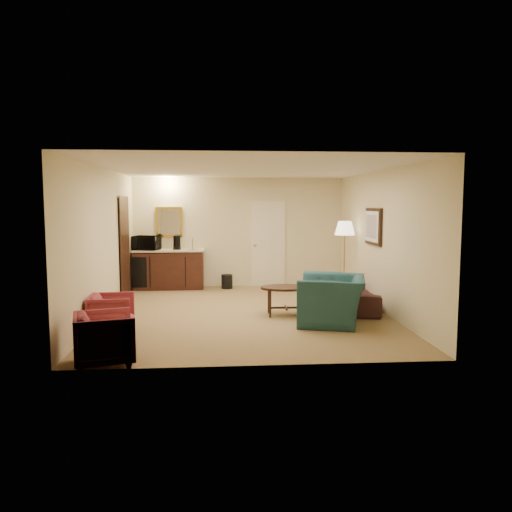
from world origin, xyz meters
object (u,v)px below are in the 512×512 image
Objects in this scene: teal_armchair at (332,292)px; floor_lamp at (344,259)px; sofa at (358,288)px; microwave at (146,241)px; rose_chair_far at (105,336)px; coffee_table at (286,301)px; wetbar_cabinet at (169,269)px; waste_bin at (227,282)px; coffee_maker at (177,243)px; rose_chair_near at (111,311)px.

floor_lamp reaches higher than teal_armchair.
sofa is 4.99m from microwave.
coffee_table is (2.61, 2.55, -0.10)m from rose_chair_far.
wetbar_cabinet reaches higher than waste_bin.
wetbar_cabinet is 1.01× the size of floor_lamp.
waste_bin is (-1.00, 2.90, -0.10)m from coffee_table.
coffee_maker is (-2.84, 3.63, 0.55)m from teal_armchair.
floor_lamp is at bearing -17.41° from wetbar_cabinet.
teal_armchair is 3.80m from rose_chair_far.
floor_lamp is at bearing -61.28° from rose_chair_near.
waste_bin is 2.08m from microwave.
waste_bin is at bearing 155.54° from floor_lamp.
coffee_table is at bearing -71.07° from waste_bin.
wetbar_cabinet is 0.85× the size of sofa.
wetbar_cabinet is 3.79m from coffee_table.
coffee_table reaches higher than waste_bin.
sofa is at bearing -13.71° from microwave.
rose_chair_near is 4.32m from waste_bin.
wetbar_cabinet is at bearing -10.90° from rose_chair_near.
waste_bin is at bearing 59.56° from sofa.
wetbar_cabinet is 2.80× the size of microwave.
floor_lamp is at bearing 11.48° from sofa.
teal_armchair is 5.07m from microwave.
coffee_maker is at bearing 161.64° from floor_lamp.
coffee_maker is (-3.66, 1.21, 0.27)m from floor_lamp.
floor_lamp is (0.82, 2.41, 0.28)m from teal_armchair.
microwave is 1.82× the size of coffee_maker.
coffee_table is 3.07m from waste_bin.
coffee_table is 4.18m from microwave.
wetbar_cabinet is at bearing 70.93° from sofa.
floor_lamp is (0.05, 1.25, 0.43)m from sofa.
coffee_maker reaches higher than waste_bin.
waste_bin is at bearing -29.09° from rose_chair_near.
floor_lamp reaches higher than rose_chair_near.
teal_armchair is at bearing -29.78° from microwave.
teal_armchair is at bearing -50.07° from wetbar_cabinet.
sofa is at bearing 19.71° from coffee_table.
coffee_table is (-1.45, -0.52, -0.12)m from sofa.
waste_bin is at bearing -31.30° from rose_chair_far.
wetbar_cabinet is 4.52m from sofa.
teal_armchair is at bearing -74.83° from rose_chair_far.
coffee_table is at bearing -30.27° from microwave.
sofa is 2.70× the size of rose_chair_far.
rose_chair_far is at bearing -135.67° from coffee_table.
sofa is 6.04× the size of coffee_maker.
microwave is (-0.24, 5.49, 0.76)m from rose_chair_far.
microwave reaches higher than waste_bin.
coffee_table is 1.54× the size of microwave.
floor_lamp is 4.95× the size of waste_bin.
microwave is (0.00, 3.94, 0.79)m from rose_chair_near.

